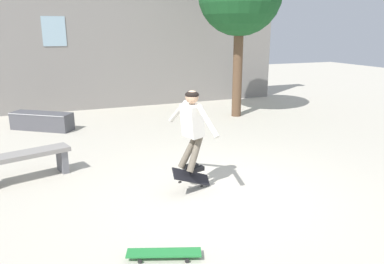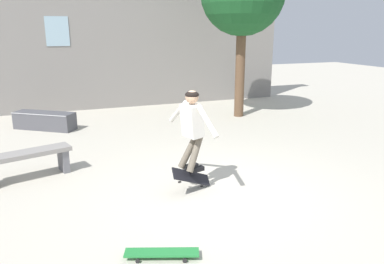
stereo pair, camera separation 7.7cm
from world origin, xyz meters
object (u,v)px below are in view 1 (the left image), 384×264
at_px(skate_ledge, 42,121).
at_px(skateboard_flipping, 192,177).
at_px(skater, 192,124).
at_px(park_bench, 27,160).
at_px(skateboard_resting, 164,253).

distance_m(skate_ledge, skateboard_flipping, 5.67).
bearing_deg(skate_ledge, skateboard_flipping, -31.12).
xyz_separation_m(skate_ledge, skateboard_flipping, (2.25, -5.21, 0.03)).
xyz_separation_m(skate_ledge, skater, (2.29, -5.15, 0.91)).
height_order(park_bench, skater, skater).
xyz_separation_m(park_bench, skater, (2.56, -1.52, 0.78)).
bearing_deg(park_bench, skater, -47.34).
relative_size(skate_ledge, skateboard_flipping, 2.16).
distance_m(skate_ledge, skater, 5.70).
height_order(park_bench, skateboard_resting, park_bench).
bearing_deg(skateboard_flipping, skate_ledge, 90.75).
relative_size(skateboard_flipping, skateboard_resting, 0.86).
xyz_separation_m(park_bench, skateboard_resting, (1.53, -3.20, -0.30)).
relative_size(park_bench, skater, 1.15).
bearing_deg(skateboard_flipping, skater, 38.65).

